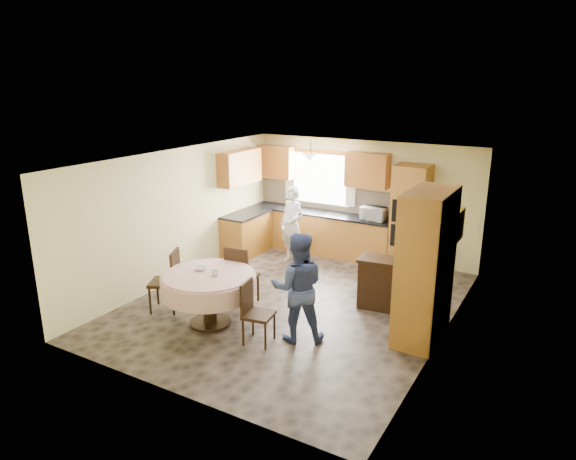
% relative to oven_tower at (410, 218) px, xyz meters
% --- Properties ---
extents(floor, '(5.00, 6.00, 0.01)m').
position_rel_oven_tower_xyz_m(floor, '(-1.15, -2.69, -1.06)').
color(floor, brown).
rests_on(floor, ground).
extents(ceiling, '(5.00, 6.00, 0.01)m').
position_rel_oven_tower_xyz_m(ceiling, '(-1.15, -2.69, 1.44)').
color(ceiling, white).
rests_on(ceiling, wall_back).
extents(wall_back, '(5.00, 0.02, 2.50)m').
position_rel_oven_tower_xyz_m(wall_back, '(-1.15, 0.31, 0.19)').
color(wall_back, beige).
rests_on(wall_back, floor).
extents(wall_front, '(5.00, 0.02, 2.50)m').
position_rel_oven_tower_xyz_m(wall_front, '(-1.15, -5.69, 0.19)').
color(wall_front, beige).
rests_on(wall_front, floor).
extents(wall_left, '(0.02, 6.00, 2.50)m').
position_rel_oven_tower_xyz_m(wall_left, '(-3.65, -2.69, 0.19)').
color(wall_left, beige).
rests_on(wall_left, floor).
extents(wall_right, '(0.02, 6.00, 2.50)m').
position_rel_oven_tower_xyz_m(wall_right, '(1.35, -2.69, 0.19)').
color(wall_right, beige).
rests_on(wall_right, floor).
extents(window, '(1.40, 0.03, 1.10)m').
position_rel_oven_tower_xyz_m(window, '(-2.15, 0.29, 0.54)').
color(window, white).
rests_on(window, wall_back).
extents(curtain_left, '(0.22, 0.02, 1.15)m').
position_rel_oven_tower_xyz_m(curtain_left, '(-2.90, 0.24, 0.59)').
color(curtain_left, white).
rests_on(curtain_left, wall_back).
extents(curtain_right, '(0.22, 0.02, 1.15)m').
position_rel_oven_tower_xyz_m(curtain_right, '(-1.40, 0.24, 0.59)').
color(curtain_right, white).
rests_on(curtain_right, wall_back).
extents(base_cab_back, '(3.30, 0.60, 0.88)m').
position_rel_oven_tower_xyz_m(base_cab_back, '(-2.00, 0.01, -0.62)').
color(base_cab_back, '#BB7932').
rests_on(base_cab_back, floor).
extents(counter_back, '(3.30, 0.64, 0.04)m').
position_rel_oven_tower_xyz_m(counter_back, '(-2.00, 0.01, -0.16)').
color(counter_back, black).
rests_on(counter_back, base_cab_back).
extents(base_cab_left, '(0.60, 1.20, 0.88)m').
position_rel_oven_tower_xyz_m(base_cab_left, '(-3.35, -0.89, -0.62)').
color(base_cab_left, '#BB7932').
rests_on(base_cab_left, floor).
extents(counter_left, '(0.64, 1.20, 0.04)m').
position_rel_oven_tower_xyz_m(counter_left, '(-3.35, -0.89, -0.16)').
color(counter_left, black).
rests_on(counter_left, base_cab_left).
extents(backsplash, '(3.30, 0.02, 0.55)m').
position_rel_oven_tower_xyz_m(backsplash, '(-2.00, 0.30, 0.12)').
color(backsplash, '#C8B08D').
rests_on(backsplash, wall_back).
extents(wall_cab_left, '(0.85, 0.33, 0.72)m').
position_rel_oven_tower_xyz_m(wall_cab_left, '(-3.20, 0.15, 0.85)').
color(wall_cab_left, '#BC712F').
rests_on(wall_cab_left, wall_back).
extents(wall_cab_right, '(0.90, 0.33, 0.72)m').
position_rel_oven_tower_xyz_m(wall_cab_right, '(-1.00, 0.15, 0.85)').
color(wall_cab_right, '#BC712F').
rests_on(wall_cab_right, wall_back).
extents(wall_cab_side, '(0.33, 1.20, 0.72)m').
position_rel_oven_tower_xyz_m(wall_cab_side, '(-3.48, -0.89, 0.85)').
color(wall_cab_side, '#BC712F').
rests_on(wall_cab_side, wall_left).
extents(oven_tower, '(0.66, 0.62, 2.12)m').
position_rel_oven_tower_xyz_m(oven_tower, '(0.00, 0.00, 0.00)').
color(oven_tower, '#BB7932').
rests_on(oven_tower, floor).
extents(oven_upper, '(0.56, 0.01, 0.45)m').
position_rel_oven_tower_xyz_m(oven_upper, '(0.00, -0.31, 0.19)').
color(oven_upper, black).
rests_on(oven_upper, oven_tower).
extents(oven_lower, '(0.56, 0.01, 0.45)m').
position_rel_oven_tower_xyz_m(oven_lower, '(0.00, -0.31, -0.31)').
color(oven_lower, black).
rests_on(oven_lower, oven_tower).
extents(pendant, '(0.36, 0.36, 0.18)m').
position_rel_oven_tower_xyz_m(pendant, '(-2.15, -0.19, 1.06)').
color(pendant, beige).
rests_on(pendant, ceiling).
extents(sideboard, '(1.19, 0.59, 0.82)m').
position_rel_oven_tower_xyz_m(sideboard, '(0.37, -2.04, -0.65)').
color(sideboard, '#321E0D').
rests_on(sideboard, floor).
extents(space_heater, '(0.47, 0.37, 0.57)m').
position_rel_oven_tower_xyz_m(space_heater, '(0.68, -1.86, -0.77)').
color(space_heater, black).
rests_on(space_heater, floor).
extents(cupboard, '(0.59, 1.18, 2.24)m').
position_rel_oven_tower_xyz_m(cupboard, '(1.07, -2.75, 0.06)').
color(cupboard, '#BB7932').
rests_on(cupboard, floor).
extents(dining_table, '(1.47, 1.47, 0.84)m').
position_rel_oven_tower_xyz_m(dining_table, '(-1.93, -3.98, -0.40)').
color(dining_table, '#321E0D').
rests_on(dining_table, floor).
extents(chair_left, '(0.60, 0.60, 1.04)m').
position_rel_oven_tower_xyz_m(chair_left, '(-2.82, -3.91, -0.48)').
color(chair_left, '#321E0D').
rests_on(chair_left, floor).
extents(chair_back, '(0.52, 0.52, 1.06)m').
position_rel_oven_tower_xyz_m(chair_back, '(-1.91, -3.18, -0.47)').
color(chair_back, '#321E0D').
rests_on(chair_back, floor).
extents(chair_right, '(0.47, 0.47, 0.94)m').
position_rel_oven_tower_xyz_m(chair_right, '(-1.01, -4.12, -0.54)').
color(chair_right, '#321E0D').
rests_on(chair_right, floor).
extents(framed_picture, '(0.06, 0.60, 0.50)m').
position_rel_oven_tower_xyz_m(framed_picture, '(1.32, -1.93, 0.50)').
color(framed_picture, gold).
rests_on(framed_picture, wall_right).
extents(microwave, '(0.50, 0.34, 0.28)m').
position_rel_oven_tower_xyz_m(microwave, '(-0.76, -0.04, -0.00)').
color(microwave, silver).
rests_on(microwave, counter_back).
extents(person_sink, '(0.67, 0.52, 1.63)m').
position_rel_oven_tower_xyz_m(person_sink, '(-2.19, -0.90, -0.24)').
color(person_sink, silver).
rests_on(person_sink, floor).
extents(person_dining, '(1.01, 0.95, 1.65)m').
position_rel_oven_tower_xyz_m(person_dining, '(-0.49, -3.73, -0.23)').
color(person_dining, navy).
rests_on(person_dining, floor).
extents(bowl_sideboard, '(0.27, 0.27, 0.05)m').
position_rel_oven_tower_xyz_m(bowl_sideboard, '(0.15, -2.04, -0.22)').
color(bowl_sideboard, '#B2B2B2').
rests_on(bowl_sideboard, sideboard).
extents(bottle_sideboard, '(0.15, 0.15, 0.33)m').
position_rel_oven_tower_xyz_m(bottle_sideboard, '(0.69, -2.04, -0.08)').
color(bottle_sideboard, silver).
rests_on(bottle_sideboard, sideboard).
extents(cup_table, '(0.12, 0.12, 0.09)m').
position_rel_oven_tower_xyz_m(cup_table, '(-1.78, -4.00, -0.18)').
color(cup_table, '#B2B2B2').
rests_on(cup_table, dining_table).
extents(bowl_table, '(0.20, 0.20, 0.06)m').
position_rel_oven_tower_xyz_m(bowl_table, '(-2.13, -3.92, -0.19)').
color(bowl_table, '#B2B2B2').
rests_on(bowl_table, dining_table).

